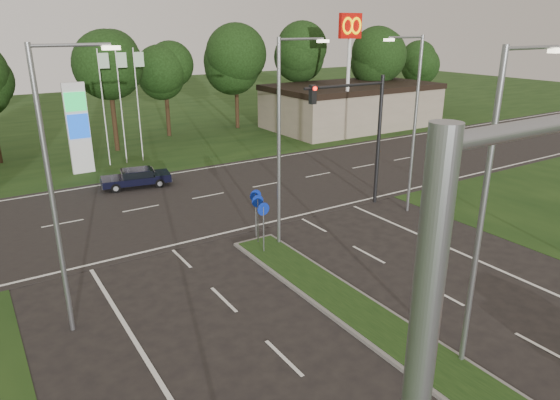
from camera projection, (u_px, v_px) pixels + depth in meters
verge_far at (77, 119)px, 53.26m from camera, size 160.00×50.00×0.02m
cross_road at (192, 199)px, 28.63m from camera, size 160.00×12.00×0.02m
commercial_building at (352, 106)px, 48.71m from camera, size 16.00×9.00×4.00m
streetlight_median_near at (489, 199)px, 13.16m from camera, size 2.53×0.22×9.00m
streetlight_median_far at (283, 134)px, 21.11m from camera, size 2.53×0.22×9.00m
streetlight_left_far at (57, 180)px, 14.78m from camera, size 2.53×0.22×9.00m
streetlight_right_far at (413, 117)px, 25.08m from camera, size 2.53×0.22×9.00m
traffic_signal at (361, 122)px, 25.99m from camera, size 5.10×0.42×7.00m
median_signs at (259, 210)px, 22.03m from camera, size 1.16×1.76×2.38m
gas_pylon at (81, 126)px, 32.84m from camera, size 5.80×1.26×8.00m
mcdonalds_sign at (350, 44)px, 41.50m from camera, size 2.20×0.47×10.40m
treeline_far at (107, 61)px, 39.09m from camera, size 6.00×6.00×9.90m
navy_sedan at (136, 178)px, 30.62m from camera, size 4.27×2.34×1.11m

